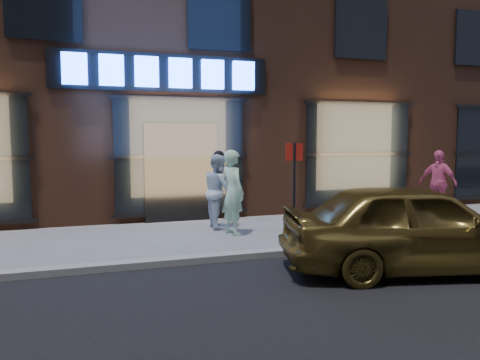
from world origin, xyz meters
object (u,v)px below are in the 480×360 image
at_px(sign_post, 294,185).
at_px(man_cap, 219,191).
at_px(passerby, 438,183).
at_px(gold_sedan, 416,227).
at_px(man_bowtie, 233,192).

bearing_deg(sign_post, man_cap, 120.46).
relative_size(passerby, gold_sedan, 0.42).
relative_size(man_bowtie, sign_post, 0.91).
xyz_separation_m(man_bowtie, sign_post, (0.65, -1.66, 0.30)).
bearing_deg(man_bowtie, gold_sedan, -168.01).
relative_size(gold_sedan, sign_post, 2.07).
relative_size(passerby, sign_post, 0.87).
height_order(gold_sedan, sign_post, sign_post).
bearing_deg(gold_sedan, passerby, -30.75).
bearing_deg(passerby, man_bowtie, -104.92).
distance_m(passerby, gold_sedan, 5.88).
distance_m(passerby, sign_post, 5.78).
relative_size(man_cap, passerby, 0.98).
bearing_deg(man_bowtie, man_cap, -10.23).
bearing_deg(man_bowtie, passerby, -98.89).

